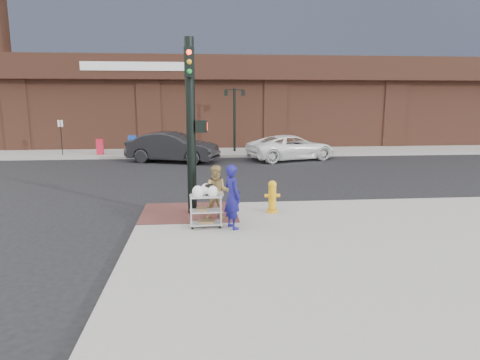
{
  "coord_description": "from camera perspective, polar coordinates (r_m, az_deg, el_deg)",
  "views": [
    {
      "loc": [
        -0.26,
        -11.5,
        3.46
      ],
      "look_at": [
        0.84,
        0.13,
        1.25
      ],
      "focal_mm": 32.0,
      "sensor_mm": 36.0,
      "label": 1
    }
  ],
  "objects": [
    {
      "name": "newsbox_blue",
      "position": [
        27.35,
        -14.14,
        4.61
      ],
      "size": [
        0.47,
        0.43,
        1.11
      ],
      "primitive_type": "cube",
      "rotation": [
        0.0,
        0.0,
        -0.01
      ],
      "color": "#17399A",
      "rests_on": "sidewalk_far"
    },
    {
      "name": "fire_hydrant",
      "position": [
        12.68,
        4.32,
        -2.16
      ],
      "size": [
        0.45,
        0.32,
        0.97
      ],
      "color": "orange",
      "rests_on": "sidewalk_near"
    },
    {
      "name": "woman_blue",
      "position": [
        11.03,
        -1.01,
        -2.23
      ],
      "size": [
        0.62,
        0.73,
        1.68
      ],
      "primitive_type": "imported",
      "rotation": [
        0.0,
        0.0,
        1.99
      ],
      "color": "navy",
      "rests_on": "sidewalk_near"
    },
    {
      "name": "utility_cart",
      "position": [
        11.22,
        -4.58,
        -3.73
      ],
      "size": [
        0.85,
        0.51,
        1.15
      ],
      "color": "#A4A3A9",
      "rests_on": "sidewalk_near"
    },
    {
      "name": "sidewalk_far",
      "position": [
        45.46,
        10.95,
        6.25
      ],
      "size": [
        65.0,
        36.0,
        0.15
      ],
      "primitive_type": "cube",
      "color": "gray",
      "rests_on": "ground"
    },
    {
      "name": "newsbox_red",
      "position": [
        27.48,
        -18.17,
        4.24
      ],
      "size": [
        0.42,
        0.38,
        0.94
      ],
      "primitive_type": "cube",
      "rotation": [
        0.0,
        0.0,
        0.07
      ],
      "color": "red",
      "rests_on": "sidewalk_far"
    },
    {
      "name": "brick_curb_ramp",
      "position": [
        12.84,
        -6.77,
        -4.28
      ],
      "size": [
        2.8,
        2.4,
        0.01
      ],
      "primitive_type": "cube",
      "color": "#512A26",
      "rests_on": "sidewalk_near"
    },
    {
      "name": "lamp_post",
      "position": [
        27.61,
        -0.74,
        8.96
      ],
      "size": [
        1.32,
        0.22,
        4.0
      ],
      "color": "black",
      "rests_on": "sidewalk_far"
    },
    {
      "name": "minivan_white",
      "position": [
        25.0,
        6.87,
        4.33
      ],
      "size": [
        5.64,
        3.83,
        1.43
      ],
      "primitive_type": "imported",
      "rotation": [
        0.0,
        0.0,
        1.88
      ],
      "color": "white",
      "rests_on": "ground"
    },
    {
      "name": "ground",
      "position": [
        12.01,
        -3.97,
        -6.06
      ],
      "size": [
        220.0,
        220.0,
        0.0
      ],
      "primitive_type": "plane",
      "color": "black",
      "rests_on": "ground"
    },
    {
      "name": "parking_sign",
      "position": [
        27.84,
        -22.73,
        5.33
      ],
      "size": [
        0.05,
        0.05,
        2.2
      ],
      "primitive_type": "cylinder",
      "color": "black",
      "rests_on": "sidewalk_far"
    },
    {
      "name": "traffic_signal_pole",
      "position": [
        12.29,
        -6.48,
        7.71
      ],
      "size": [
        0.61,
        0.51,
        5.0
      ],
      "color": "black",
      "rests_on": "sidewalk_near"
    },
    {
      "name": "sedan_dark",
      "position": [
        24.13,
        -8.97,
        4.34
      ],
      "size": [
        5.37,
        3.31,
        1.67
      ],
      "primitive_type": "imported",
      "rotation": [
        0.0,
        0.0,
        1.24
      ],
      "color": "black",
      "rests_on": "ground"
    },
    {
      "name": "pedestrian_tan",
      "position": [
        11.89,
        -2.99,
        -1.68
      ],
      "size": [
        0.75,
        0.59,
        1.53
      ],
      "primitive_type": "imported",
      "rotation": [
        0.0,
        0.0,
        -0.02
      ],
      "color": "#9E824A",
      "rests_on": "sidewalk_near"
    }
  ]
}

